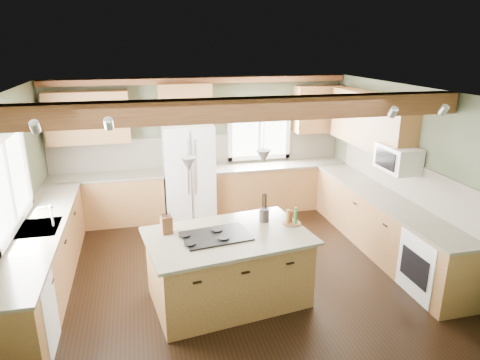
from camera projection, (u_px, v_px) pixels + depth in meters
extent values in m
plane|color=black|center=(229.00, 269.00, 6.32)|extent=(5.60, 5.60, 0.00)
plane|color=silver|center=(227.00, 91.00, 5.52)|extent=(5.60, 5.60, 0.00)
plane|color=#404934|center=(201.00, 146.00, 8.23)|extent=(5.60, 0.00, 5.60)
plane|color=#404934|center=(7.00, 203.00, 5.30)|extent=(0.00, 5.00, 5.00)
plane|color=#404934|center=(407.00, 172.00, 6.54)|extent=(0.00, 5.00, 5.00)
cube|color=#532817|center=(241.00, 109.00, 4.88)|extent=(5.55, 0.26, 0.26)
cube|color=#532817|center=(200.00, 80.00, 7.76)|extent=(5.55, 0.20, 0.10)
cube|color=brown|center=(201.00, 150.00, 8.24)|extent=(5.58, 0.03, 0.58)
cube|color=brown|center=(403.00, 177.00, 6.61)|extent=(0.03, 3.70, 0.58)
cube|color=brown|center=(108.00, 200.00, 7.82)|extent=(2.02, 0.60, 0.88)
cube|color=#4B4537|center=(106.00, 176.00, 7.68)|extent=(2.06, 0.64, 0.04)
cube|color=brown|center=(278.00, 187.00, 8.55)|extent=(2.62, 0.60, 0.88)
cube|color=#4B4537|center=(279.00, 165.00, 8.41)|extent=(2.66, 0.64, 0.04)
cube|color=brown|center=(44.00, 260.00, 5.67)|extent=(0.60, 3.70, 0.88)
cube|color=#4B4537|center=(39.00, 229.00, 5.53)|extent=(0.64, 3.74, 0.04)
cube|color=brown|center=(382.00, 225.00, 6.78)|extent=(0.60, 3.70, 0.88)
cube|color=#4B4537|center=(385.00, 197.00, 6.64)|extent=(0.64, 3.74, 0.04)
cube|color=brown|center=(88.00, 118.00, 7.43)|extent=(1.40, 0.35, 0.90)
cube|color=brown|center=(185.00, 103.00, 7.74)|extent=(0.96, 0.35, 0.70)
cube|color=brown|center=(370.00, 121.00, 7.13)|extent=(0.35, 2.20, 0.90)
cube|color=brown|center=(318.00, 109.00, 8.38)|extent=(0.90, 0.35, 0.90)
cube|color=white|center=(7.00, 183.00, 5.27)|extent=(0.04, 1.60, 1.05)
cube|color=white|center=(259.00, 130.00, 8.39)|extent=(1.10, 0.04, 1.00)
cube|color=#262628|center=(39.00, 228.00, 5.53)|extent=(0.50, 0.65, 0.03)
cylinder|color=#B2B2B7|center=(52.00, 217.00, 5.53)|extent=(0.02, 0.02, 0.28)
cube|color=white|center=(21.00, 320.00, 4.48)|extent=(0.60, 0.60, 0.84)
cube|color=white|center=(435.00, 265.00, 5.58)|extent=(0.60, 0.72, 0.84)
cube|color=white|center=(398.00, 158.00, 6.37)|extent=(0.40, 0.70, 0.38)
cone|color=#B2B2B7|center=(189.00, 164.00, 4.86)|extent=(0.18, 0.18, 0.16)
cone|color=#B2B2B7|center=(263.00, 156.00, 5.19)|extent=(0.18, 0.18, 0.16)
cube|color=white|center=(189.00, 172.00, 7.94)|extent=(0.90, 0.74, 1.80)
cube|color=brown|center=(228.00, 269.00, 5.47)|extent=(2.02, 1.40, 0.88)
cube|color=#4B4537|center=(228.00, 236.00, 5.32)|extent=(2.16, 1.54, 0.04)
cube|color=black|center=(216.00, 236.00, 5.26)|extent=(0.88, 0.65, 0.02)
cube|color=brown|center=(167.00, 225.00, 5.32)|extent=(0.15, 0.13, 0.22)
cylinder|color=#413934|center=(264.00, 215.00, 5.69)|extent=(0.18, 0.18, 0.18)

